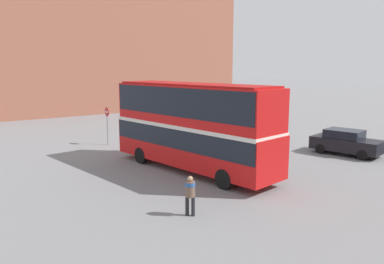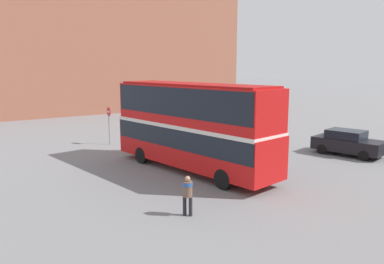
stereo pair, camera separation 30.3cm
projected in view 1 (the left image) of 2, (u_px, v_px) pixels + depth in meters
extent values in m
plane|color=slate|center=(187.00, 163.00, 22.17)|extent=(240.00, 240.00, 0.00)
cube|color=#935642|center=(96.00, 48.00, 49.38)|extent=(11.82, 37.65, 16.27)
cube|color=red|center=(192.00, 144.00, 20.27)|extent=(10.72, 3.88, 2.07)
cube|color=red|center=(192.00, 106.00, 19.91)|extent=(10.55, 3.79, 2.16)
cube|color=black|center=(192.00, 136.00, 20.19)|extent=(10.62, 3.90, 1.02)
cube|color=black|center=(192.00, 101.00, 19.87)|extent=(10.40, 3.79, 1.47)
cube|color=silver|center=(192.00, 125.00, 20.09)|extent=(10.62, 3.89, 0.20)
cube|color=#A91111|center=(192.00, 84.00, 19.72)|extent=(10.06, 3.55, 0.10)
cylinder|color=black|center=(254.00, 170.00, 18.80)|extent=(1.00, 0.43, 0.97)
cylinder|color=black|center=(224.00, 179.00, 17.29)|extent=(1.00, 0.43, 0.97)
cylinder|color=black|center=(170.00, 150.00, 23.44)|extent=(1.00, 0.43, 0.97)
cylinder|color=black|center=(141.00, 155.00, 21.93)|extent=(1.00, 0.43, 0.97)
cylinder|color=#232328|center=(187.00, 206.00, 14.23)|extent=(0.14, 0.14, 0.76)
cylinder|color=#232328|center=(193.00, 206.00, 14.17)|extent=(0.14, 0.14, 0.76)
cylinder|color=brown|center=(190.00, 189.00, 14.08)|extent=(0.51, 0.51, 0.60)
cylinder|color=#28569E|center=(190.00, 184.00, 14.05)|extent=(0.54, 0.54, 0.13)
sphere|color=tan|center=(190.00, 179.00, 14.01)|extent=(0.20, 0.20, 0.20)
cube|color=black|center=(346.00, 144.00, 24.12)|extent=(4.51, 2.63, 0.80)
cube|color=black|center=(344.00, 134.00, 24.12)|extent=(2.48, 2.06, 0.54)
cylinder|color=black|center=(371.00, 151.00, 23.90)|extent=(0.67, 0.34, 0.64)
cylinder|color=black|center=(362.00, 155.00, 22.70)|extent=(0.67, 0.34, 0.64)
cylinder|color=black|center=(331.00, 145.00, 25.66)|extent=(0.67, 0.34, 0.64)
cylinder|color=black|center=(321.00, 149.00, 24.46)|extent=(0.67, 0.34, 0.64)
cube|color=silver|center=(160.00, 122.00, 34.22)|extent=(4.13, 1.99, 0.80)
cube|color=black|center=(159.00, 114.00, 34.24)|extent=(2.17, 1.74, 0.53)
cylinder|color=black|center=(175.00, 126.00, 33.71)|extent=(0.62, 0.24, 0.62)
cylinder|color=black|center=(159.00, 128.00, 32.79)|extent=(0.62, 0.24, 0.62)
cylinder|color=black|center=(162.00, 123.00, 35.78)|extent=(0.62, 0.24, 0.62)
cylinder|color=black|center=(146.00, 124.00, 34.85)|extent=(0.62, 0.24, 0.62)
cylinder|color=gray|center=(107.00, 126.00, 27.07)|extent=(0.08, 0.08, 2.70)
cylinder|color=red|center=(107.00, 112.00, 26.89)|extent=(0.66, 0.03, 0.66)
cube|color=white|center=(107.00, 112.00, 26.89)|extent=(0.46, 0.04, 0.11)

